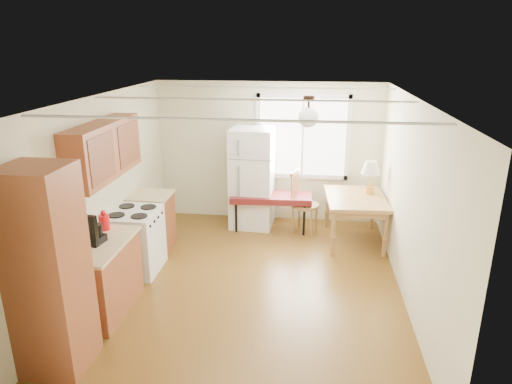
% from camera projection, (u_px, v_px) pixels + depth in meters
% --- Properties ---
extents(room_shell, '(4.60, 5.60, 2.62)m').
position_uv_depth(room_shell, '(250.00, 197.00, 5.84)').
color(room_shell, '#523310').
rests_on(room_shell, ground).
extents(kitchen_run, '(0.65, 3.40, 2.20)m').
position_uv_depth(kitchen_run, '(104.00, 240.00, 5.57)').
color(kitchen_run, brown).
rests_on(kitchen_run, ground).
extents(window_unit, '(1.64, 0.05, 1.51)m').
position_uv_depth(window_unit, '(303.00, 137.00, 8.01)').
color(window_unit, white).
rests_on(window_unit, room_shell).
extents(pendant_light, '(0.26, 0.26, 0.40)m').
position_uv_depth(pendant_light, '(308.00, 116.00, 5.83)').
color(pendant_light, black).
rests_on(pendant_light, room_shell).
extents(refrigerator, '(0.76, 0.77, 1.75)m').
position_uv_depth(refrigerator, '(252.00, 178.00, 7.98)').
color(refrigerator, white).
rests_on(refrigerator, ground).
extents(bench, '(1.41, 0.57, 0.64)m').
position_uv_depth(bench, '(271.00, 198.00, 7.86)').
color(bench, '#5C1518').
rests_on(bench, ground).
extents(dining_table, '(0.99, 1.29, 0.77)m').
position_uv_depth(dining_table, '(356.00, 203.00, 7.36)').
color(dining_table, olive).
rests_on(dining_table, ground).
extents(chair, '(0.51, 0.51, 1.07)m').
position_uv_depth(chair, '(300.00, 197.00, 7.79)').
color(chair, olive).
rests_on(chair, ground).
extents(table_lamp, '(0.32, 0.32, 0.55)m').
position_uv_depth(table_lamp, '(371.00, 170.00, 7.36)').
color(table_lamp, gold).
rests_on(table_lamp, dining_table).
extents(coffee_maker, '(0.23, 0.27, 0.38)m').
position_uv_depth(coffee_maker, '(93.00, 233.00, 5.28)').
color(coffee_maker, black).
rests_on(coffee_maker, kitchen_run).
extents(kettle, '(0.14, 0.14, 0.26)m').
position_uv_depth(kettle, '(104.00, 222.00, 5.69)').
color(kettle, red).
rests_on(kettle, kitchen_run).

